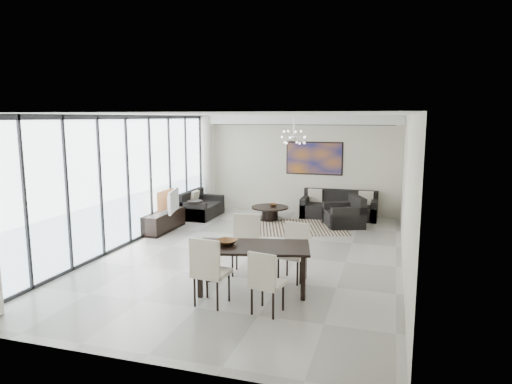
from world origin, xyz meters
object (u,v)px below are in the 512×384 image
at_px(coffee_table, 270,212).
at_px(dining_table, 253,251).
at_px(tv_console, 164,221).
at_px(television, 170,201).
at_px(sofa_main, 339,209).

xyz_separation_m(coffee_table, dining_table, (1.12, -5.24, 0.47)).
bearing_deg(coffee_table, tv_console, -137.67).
bearing_deg(dining_table, coffee_table, 102.10).
xyz_separation_m(coffee_table, television, (-2.07, -1.99, 0.56)).
bearing_deg(coffee_table, sofa_main, 22.88).
xyz_separation_m(television, dining_table, (3.20, -3.25, -0.08)).
relative_size(coffee_table, tv_console, 0.67).
height_order(coffee_table, dining_table, dining_table).
distance_m(television, dining_table, 4.56).
distance_m(sofa_main, tv_console, 4.95).
relative_size(tv_console, television, 1.62).
distance_m(sofa_main, television, 4.82).
distance_m(sofa_main, dining_table, 6.08).
bearing_deg(sofa_main, coffee_table, -157.12).
relative_size(sofa_main, dining_table, 1.07).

